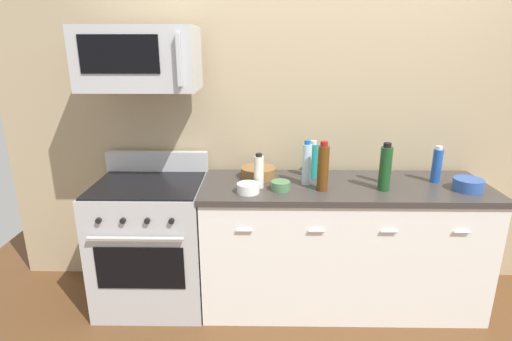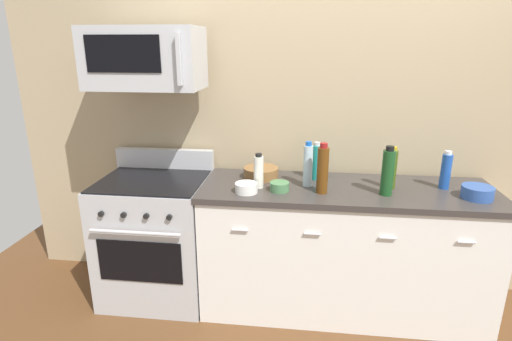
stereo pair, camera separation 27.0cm
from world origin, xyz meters
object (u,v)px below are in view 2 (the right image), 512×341
microwave (145,58)px  bottle_olive_oil (392,169)px  bottle_dish_soap (323,163)px  bottle_sparkling_teal (316,162)px  bottle_wine_amber (323,170)px  bowl_wooden_salad (261,172)px  bottle_soda_blue (446,171)px  bowl_green_glaze (279,186)px  bottle_water_clear (308,165)px  range_oven (157,237)px  bowl_blue_mixing (477,192)px  bottle_vinegar_white (259,171)px  bottle_wine_green (388,172)px  bowl_white_ceramic (246,188)px

microwave → bottle_olive_oil: (1.64, -0.02, -0.70)m
bottle_dish_soap → bottle_sparkling_teal: size_ratio=0.74×
bottle_olive_oil → bottle_wine_amber: (-0.46, -0.14, 0.02)m
bottle_wine_amber → bowl_wooden_salad: (-0.42, 0.26, -0.12)m
bottle_soda_blue → bowl_green_glaze: size_ratio=2.02×
bottle_water_clear → microwave: bearing=177.8°
range_oven → bottle_water_clear: size_ratio=3.48×
bowl_blue_mixing → bowl_green_glaze: bowl_blue_mixing is taller
bottle_vinegar_white → bowl_wooden_salad: (-0.01, 0.21, -0.07)m
bottle_dish_soap → bottle_wine_green: (0.38, -0.34, 0.06)m
range_oven → bottle_wine_amber: size_ratio=3.25×
bottle_dish_soap → bowl_blue_mixing: 1.00m
bottle_olive_oil → bottle_wine_amber: bearing=-163.0°
bottle_olive_oil → bottle_wine_green: 0.14m
bottle_soda_blue → bowl_wooden_salad: size_ratio=1.03×
bottle_dish_soap → bottle_soda_blue: bearing=-12.4°
microwave → bottle_water_clear: microwave is taller
bottle_soda_blue → bowl_green_glaze: 1.10m
bottle_olive_oil → bowl_green_glaze: size_ratio=2.23×
microwave → bottle_sparkling_teal: 1.35m
bottle_dish_soap → range_oven: bearing=-169.0°
bottle_sparkling_teal → bowl_wooden_salad: bottle_sparkling_teal is taller
bottle_vinegar_white → bowl_blue_mixing: (1.37, -0.04, -0.07)m
bottle_soda_blue → bowl_green_glaze: (-1.08, -0.18, -0.09)m
bottle_vinegar_white → bowl_white_ceramic: 0.15m
bowl_blue_mixing → bottle_olive_oil: bearing=165.7°
bottle_vinegar_white → bottle_soda_blue: 1.23m
bottle_sparkling_teal → bowl_green_glaze: bottle_sparkling_teal is taller
microwave → bowl_blue_mixing: bearing=-4.0°
bowl_wooden_salad → bowl_blue_mixing: bearing=-10.0°
bottle_dish_soap → bowl_wooden_salad: bearing=-167.7°
bottle_wine_amber → bottle_vinegar_white: bearing=173.2°
microwave → bottle_vinegar_white: (0.77, -0.11, -0.72)m
bottle_water_clear → bowl_white_ceramic: bottle_water_clear is taller
bottle_wine_green → bottle_water_clear: bearing=167.8°
microwave → bottle_dish_soap: 1.42m
bottle_water_clear → bowl_wooden_salad: bearing=157.5°
bottle_wine_green → bowl_wooden_salad: 0.87m
bottle_soda_blue → bowl_blue_mixing: size_ratio=1.35×
bottle_sparkling_teal → bottle_wine_green: size_ratio=0.85×
bowl_blue_mixing → bowl_white_ceramic: (-1.44, -0.07, -0.01)m
bottle_soda_blue → bowl_wooden_salad: bottle_soda_blue is taller
microwave → bottle_wine_amber: microwave is taller
bottle_dish_soap → bowl_blue_mixing: (0.94, -0.34, -0.05)m
bottle_soda_blue → bowl_white_ceramic: bearing=-169.8°
bottle_sparkling_teal → bowl_wooden_salad: 0.40m
bowl_white_ceramic → bottle_sparkling_teal: bearing=35.8°
bottle_wine_amber → bottle_sparkling_teal: (-0.03, 0.27, -0.03)m
range_oven → bottle_wine_green: size_ratio=3.36×
bottle_vinegar_white → bottle_olive_oil: bearing=6.0°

